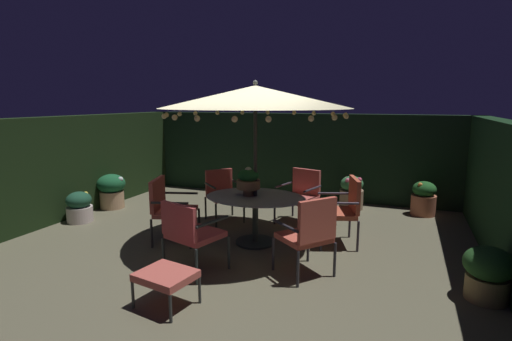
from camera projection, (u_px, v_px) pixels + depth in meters
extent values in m
cube|color=#5E5A45|center=(233.00, 249.00, 5.74)|extent=(7.48, 7.32, 0.02)
cube|color=black|center=(296.00, 155.00, 8.79)|extent=(7.48, 0.30, 1.89)
cube|color=black|center=(48.00, 171.00, 6.85)|extent=(0.30, 7.32, 1.89)
cylinder|color=#29322E|center=(255.00, 242.00, 5.98)|extent=(0.61, 0.61, 0.03)
cylinder|color=#29322E|center=(255.00, 220.00, 5.92)|extent=(0.09, 0.09, 0.72)
ellipsoid|color=#9EA6AA|center=(255.00, 197.00, 5.85)|extent=(1.54, 1.22, 0.03)
cylinder|color=#2E2F2C|center=(255.00, 174.00, 5.79)|extent=(0.06, 0.06, 2.18)
cone|color=beige|center=(255.00, 97.00, 5.59)|extent=(2.81, 2.81, 0.33)
sphere|color=#2E2F2C|center=(255.00, 83.00, 5.55)|extent=(0.07, 0.07, 0.07)
sphere|color=#F9DB8C|center=(346.00, 116.00, 5.18)|extent=(0.07, 0.07, 0.07)
sphere|color=#F9DB8C|center=(345.00, 115.00, 5.57)|extent=(0.07, 0.07, 0.07)
sphere|color=#F9DB8C|center=(333.00, 114.00, 6.08)|extent=(0.07, 0.07, 0.07)
sphere|color=#F9DB8C|center=(314.00, 113.00, 6.48)|extent=(0.07, 0.07, 0.07)
sphere|color=#F9DB8C|center=(294.00, 113.00, 6.73)|extent=(0.07, 0.07, 0.07)
sphere|color=#F9DB8C|center=(268.00, 112.00, 6.90)|extent=(0.07, 0.07, 0.07)
sphere|color=#F9DB8C|center=(242.00, 112.00, 6.90)|extent=(0.07, 0.07, 0.07)
sphere|color=#F9DB8C|center=(217.00, 113.00, 6.74)|extent=(0.07, 0.07, 0.07)
sphere|color=#F9DB8C|center=(195.00, 113.00, 6.45)|extent=(0.07, 0.07, 0.07)
sphere|color=#F9DB8C|center=(180.00, 114.00, 6.13)|extent=(0.07, 0.07, 0.07)
sphere|color=#F9DB8C|center=(166.00, 115.00, 5.66)|extent=(0.07, 0.07, 0.07)
sphere|color=#F9DB8C|center=(164.00, 116.00, 5.18)|extent=(0.07, 0.07, 0.07)
sphere|color=#F9DB8C|center=(175.00, 117.00, 4.81)|extent=(0.07, 0.07, 0.07)
sphere|color=#F9DB8C|center=(197.00, 118.00, 4.53)|extent=(0.07, 0.07, 0.07)
sphere|color=#F9DB8C|center=(235.00, 119.00, 4.36)|extent=(0.07, 0.07, 0.07)
sphere|color=#F9DB8C|center=(268.00, 119.00, 4.35)|extent=(0.07, 0.07, 0.07)
sphere|color=#F9DB8C|center=(311.00, 119.00, 4.52)|extent=(0.07, 0.07, 0.07)
sphere|color=#F9DB8C|center=(335.00, 118.00, 4.79)|extent=(0.07, 0.07, 0.07)
cylinder|color=olive|center=(248.00, 192.00, 5.87)|extent=(0.16, 0.16, 0.11)
cylinder|color=olive|center=(248.00, 184.00, 5.85)|extent=(0.36, 0.36, 0.13)
ellipsoid|color=#185226|center=(248.00, 175.00, 5.82)|extent=(0.32, 0.32, 0.19)
sphere|color=silver|center=(248.00, 171.00, 5.81)|extent=(0.11, 0.11, 0.11)
cylinder|color=#2E312C|center=(244.00, 212.00, 6.92)|extent=(0.04, 0.04, 0.42)
cylinder|color=#2E312C|center=(216.00, 216.00, 6.68)|extent=(0.04, 0.04, 0.42)
cylinder|color=#2E312C|center=(232.00, 205.00, 7.38)|extent=(0.04, 0.04, 0.42)
cylinder|color=#2E312C|center=(206.00, 208.00, 7.14)|extent=(0.04, 0.04, 0.42)
cube|color=#B54741|center=(224.00, 197.00, 6.98)|extent=(0.74, 0.74, 0.07)
cube|color=#B54741|center=(219.00, 181.00, 7.16)|extent=(0.39, 0.43, 0.43)
cylinder|color=#2E312C|center=(238.00, 183.00, 7.06)|extent=(0.40, 0.36, 0.04)
cylinder|color=#2E312C|center=(210.00, 186.00, 6.82)|extent=(0.40, 0.36, 0.04)
cylinder|color=#2F2E2D|center=(199.00, 222.00, 6.31)|extent=(0.04, 0.04, 0.44)
cylinder|color=#2F2E2D|center=(190.00, 235.00, 5.70)|extent=(0.04, 0.04, 0.44)
cylinder|color=#2F2E2D|center=(164.00, 221.00, 6.35)|extent=(0.04, 0.04, 0.44)
cylinder|color=#2F2E2D|center=(152.00, 234.00, 5.74)|extent=(0.04, 0.04, 0.44)
cube|color=#C15446|center=(176.00, 212.00, 5.98)|extent=(0.72, 0.75, 0.07)
cube|color=#C15446|center=(158.00, 194.00, 5.95)|extent=(0.23, 0.58, 0.49)
cylinder|color=#2F2E2D|center=(181.00, 193.00, 6.25)|extent=(0.54, 0.20, 0.04)
cylinder|color=#2F2E2D|center=(170.00, 203.00, 5.64)|extent=(0.54, 0.20, 0.04)
cylinder|color=#293231|center=(196.00, 242.00, 5.39)|extent=(0.04, 0.04, 0.45)
cylinder|color=#293231|center=(229.00, 252.00, 5.02)|extent=(0.04, 0.04, 0.45)
cylinder|color=#293231|center=(163.00, 255.00, 4.95)|extent=(0.04, 0.04, 0.45)
cylinder|color=#293231|center=(197.00, 267.00, 4.57)|extent=(0.04, 0.04, 0.45)
cube|color=#BB4647|center=(196.00, 235.00, 4.94)|extent=(0.74, 0.71, 0.07)
cube|color=#BB4647|center=(179.00, 221.00, 4.68)|extent=(0.58, 0.23, 0.42)
cylinder|color=#293231|center=(179.00, 213.00, 5.08)|extent=(0.19, 0.53, 0.04)
cylinder|color=#293231|center=(213.00, 222.00, 4.71)|extent=(0.19, 0.53, 0.04)
cylinder|color=#2A2930|center=(273.00, 254.00, 4.98)|extent=(0.04, 0.04, 0.44)
cylinder|color=#2A2930|center=(308.00, 246.00, 5.25)|extent=(0.04, 0.04, 0.44)
cylinder|color=#2A2930|center=(298.00, 269.00, 4.51)|extent=(0.04, 0.04, 0.44)
cylinder|color=#2A2930|center=(335.00, 260.00, 4.79)|extent=(0.04, 0.04, 0.44)
cube|color=#C05141|center=(304.00, 237.00, 4.84)|extent=(0.76, 0.76, 0.07)
cube|color=#C05141|center=(317.00, 220.00, 4.56)|extent=(0.39, 0.45, 0.52)
cylinder|color=#2A2930|center=(285.00, 226.00, 4.66)|extent=(0.43, 0.36, 0.04)
cylinder|color=#2A2930|center=(322.00, 219.00, 4.94)|extent=(0.43, 0.36, 0.04)
cylinder|color=#302834|center=(321.00, 236.00, 5.61)|extent=(0.04, 0.04, 0.46)
cylinder|color=#302834|center=(316.00, 223.00, 6.20)|extent=(0.04, 0.04, 0.46)
cylinder|color=#302834|center=(358.00, 236.00, 5.59)|extent=(0.04, 0.04, 0.46)
cylinder|color=#302834|center=(350.00, 224.00, 6.18)|extent=(0.04, 0.04, 0.46)
cube|color=#BB5239|center=(337.00, 213.00, 5.85)|extent=(0.68, 0.72, 0.07)
cube|color=#BB5239|center=(354.00, 195.00, 5.79)|extent=(0.24, 0.56, 0.50)
cylinder|color=#302834|center=(341.00, 203.00, 5.51)|extent=(0.49, 0.20, 0.04)
cylinder|color=#302834|center=(334.00, 193.00, 6.10)|extent=(0.49, 0.20, 0.04)
cylinder|color=#302A34|center=(303.00, 219.00, 6.50)|extent=(0.04, 0.04, 0.41)
cylinder|color=#302A34|center=(275.00, 213.00, 6.85)|extent=(0.04, 0.04, 0.41)
cylinder|color=#302A34|center=(320.00, 211.00, 6.97)|extent=(0.04, 0.04, 0.41)
cylinder|color=#302A34|center=(293.00, 206.00, 7.32)|extent=(0.04, 0.04, 0.41)
cube|color=#B9524C|center=(298.00, 199.00, 6.87)|extent=(0.71, 0.72, 0.07)
cube|color=#B9524C|center=(306.00, 182.00, 7.04)|extent=(0.55, 0.21, 0.47)
cylinder|color=#302A34|center=(312.00, 189.00, 6.65)|extent=(0.20, 0.56, 0.04)
cylinder|color=#302A34|center=(284.00, 185.00, 7.00)|extent=(0.20, 0.56, 0.04)
cylinder|color=#2D2E2E|center=(163.00, 278.00, 4.44)|extent=(0.03, 0.03, 0.30)
cylinder|color=#2D2E2E|center=(200.00, 290.00, 4.17)|extent=(0.03, 0.03, 0.30)
cylinder|color=#2D2E2E|center=(133.00, 295.00, 4.07)|extent=(0.03, 0.03, 0.30)
cylinder|color=#2D2E2E|center=(170.00, 309.00, 3.79)|extent=(0.03, 0.03, 0.30)
cube|color=#B95248|center=(166.00, 276.00, 4.09)|extent=(0.64, 0.57, 0.08)
cylinder|color=tan|center=(112.00, 199.00, 7.91)|extent=(0.47, 0.47, 0.35)
ellipsoid|color=#18522D|center=(111.00, 184.00, 7.85)|extent=(0.56, 0.56, 0.39)
sphere|color=silver|center=(121.00, 179.00, 7.79)|extent=(0.11, 0.11, 0.11)
sphere|color=silver|center=(112.00, 178.00, 8.05)|extent=(0.09, 0.09, 0.09)
sphere|color=silver|center=(101.00, 184.00, 7.76)|extent=(0.11, 0.11, 0.11)
cylinder|color=#876B52|center=(351.00, 199.00, 7.84)|extent=(0.47, 0.47, 0.39)
ellipsoid|color=#2F6B3C|center=(352.00, 184.00, 7.78)|extent=(0.45, 0.45, 0.32)
sphere|color=#D64F6D|center=(359.00, 180.00, 7.68)|extent=(0.10, 0.10, 0.10)
sphere|color=#E05D7C|center=(346.00, 179.00, 7.93)|extent=(0.09, 0.09, 0.09)
sphere|color=#E45B7C|center=(348.00, 180.00, 7.64)|extent=(0.10, 0.10, 0.10)
cylinder|color=#B06043|center=(423.00, 205.00, 7.42)|extent=(0.45, 0.45, 0.39)
ellipsoid|color=#1D5020|center=(424.00, 189.00, 7.36)|extent=(0.43, 0.43, 0.30)
sphere|color=orange|center=(432.00, 187.00, 7.27)|extent=(0.07, 0.07, 0.07)
sphere|color=orange|center=(419.00, 187.00, 7.51)|extent=(0.11, 0.11, 0.11)
sphere|color=orange|center=(420.00, 185.00, 7.26)|extent=(0.09, 0.09, 0.09)
cylinder|color=olive|center=(486.00, 288.00, 4.24)|extent=(0.44, 0.44, 0.28)
ellipsoid|color=#214A1E|center=(489.00, 264.00, 4.19)|extent=(0.53, 0.53, 0.37)
sphere|color=#C22544|center=(510.00, 266.00, 4.13)|extent=(0.10, 0.10, 0.10)
sphere|color=red|center=(471.00, 253.00, 4.38)|extent=(0.09, 0.09, 0.09)
sphere|color=#C23B37|center=(477.00, 266.00, 4.10)|extent=(0.08, 0.08, 0.08)
cylinder|color=beige|center=(80.00, 214.00, 7.01)|extent=(0.45, 0.45, 0.28)
ellipsoid|color=#1B4530|center=(79.00, 200.00, 6.96)|extent=(0.44, 0.44, 0.31)
sphere|color=yellow|center=(82.00, 200.00, 6.89)|extent=(0.07, 0.07, 0.07)
sphere|color=yellow|center=(86.00, 194.00, 7.06)|extent=(0.09, 0.09, 0.09)
sphere|color=#F7D34B|center=(74.00, 199.00, 6.99)|extent=(0.08, 0.08, 0.08)
sphere|color=#DEC647|center=(73.00, 200.00, 6.82)|extent=(0.08, 0.08, 0.08)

